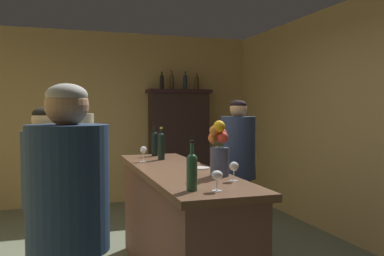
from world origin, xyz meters
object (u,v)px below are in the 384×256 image
object	(u,v)px
display_cabinet	(179,143)
cheese_plate	(200,168)
display_bottle_left	(162,81)
patron_in_navy	(77,177)
bar_counter	(177,228)
display_bottle_midleft	(172,81)
wine_bottle_merlot	(161,145)
wine_glass_mid	(217,176)
display_bottle_midright	(197,82)
bartender	(238,173)
wine_glass_rear	(234,167)
patron_near_entrance	(46,200)
wine_bottle_riesling	(155,143)
flower_arrangement	(219,149)
wine_bottle_pinot	(192,170)
display_bottle_center	(185,81)
wine_glass_front	(143,151)
patron_by_cabinet	(69,237)

from	to	relation	value
display_cabinet	cheese_plate	xyz separation A→B (m)	(-0.73, -3.18, 0.07)
cheese_plate	display_bottle_left	bearing A→B (deg)	82.01
display_cabinet	patron_in_navy	world-z (taller)	display_cabinet
bar_counter	display_bottle_midleft	xyz separation A→B (m)	(0.80, 3.12, 1.46)
wine_bottle_merlot	display_bottle_midleft	world-z (taller)	display_bottle_midleft
wine_glass_mid	display_bottle_midright	distance (m)	4.35
bartender	patron_in_navy	bearing A→B (deg)	-0.09
display_bottle_left	display_bottle_midleft	xyz separation A→B (m)	(0.17, 0.00, 0.01)
wine_bottle_merlot	display_bottle_left	distance (m)	2.68
wine_glass_rear	cheese_plate	world-z (taller)	wine_glass_rear
display_bottle_left	bartender	distance (m)	2.91
wine_glass_rear	patron_near_entrance	bearing A→B (deg)	153.98
display_cabinet	wine_bottle_riesling	distance (m)	2.33
flower_arrangement	cheese_plate	xyz separation A→B (m)	(-0.01, 0.39, -0.19)
wine_glass_rear	display_bottle_midright	size ratio (longest dim) A/B	0.48
wine_bottle_merlot	flower_arrangement	distance (m)	1.10
wine_bottle_pinot	display_bottle_center	bearing A→B (deg)	73.53
wine_glass_mid	wine_glass_rear	world-z (taller)	wine_glass_rear
wine_glass_front	display_bottle_midright	size ratio (longest dim) A/B	0.53
wine_glass_mid	wine_bottle_riesling	bearing A→B (deg)	88.46
display_bottle_midleft	patron_in_navy	size ratio (longest dim) A/B	0.19
wine_glass_rear	wine_glass_mid	bearing A→B (deg)	-129.97
bar_counter	wine_bottle_merlot	distance (m)	0.91
wine_glass_front	bartender	xyz separation A→B (m)	(0.92, -0.13, -0.24)
bar_counter	patron_by_cabinet	size ratio (longest dim) A/B	1.42
patron_near_entrance	patron_by_cabinet	size ratio (longest dim) A/B	0.93
display_cabinet	patron_by_cabinet	size ratio (longest dim) A/B	1.12
wine_bottle_pinot	wine_glass_rear	distance (m)	0.44
patron_in_navy	display_bottle_midleft	bearing A→B (deg)	70.18
wine_glass_mid	patron_by_cabinet	distance (m)	0.92
wine_glass_mid	display_bottle_midleft	bearing A→B (deg)	78.64
wine_bottle_merlot	wine_glass_rear	world-z (taller)	wine_bottle_merlot
display_cabinet	display_bottle_left	xyz separation A→B (m)	(-0.28, -0.00, 1.01)
bar_counter	display_bottle_midright	world-z (taller)	display_bottle_midright
display_cabinet	wine_bottle_merlot	world-z (taller)	display_cabinet
display_cabinet	bar_counter	bearing A→B (deg)	-106.32
wine_bottle_riesling	wine_bottle_merlot	xyz separation A→B (m)	(-0.01, -0.34, 0.00)
patron_by_cabinet	wine_glass_mid	bearing A→B (deg)	-47.57
bartender	wine_bottle_pinot	bearing A→B (deg)	55.96
wine_glass_mid	display_bottle_left	xyz separation A→B (m)	(0.65, 4.08, 0.85)
bartender	wine_bottle_merlot	bearing A→B (deg)	-16.43
bar_counter	wine_glass_mid	bearing A→B (deg)	-91.35
wine_bottle_pinot	wine_glass_front	xyz separation A→B (m)	(-0.02, 1.44, -0.02)
wine_bottle_riesling	wine_glass_rear	size ratio (longest dim) A/B	2.32
display_bottle_midright	patron_by_cabinet	distance (m)	4.92
wine_glass_rear	patron_by_cabinet	xyz separation A→B (m)	(-1.10, -0.52, -0.22)
wine_glass_front	bar_counter	bearing A→B (deg)	-71.82
wine_glass_mid	flower_arrangement	size ratio (longest dim) A/B	0.31
display_cabinet	wine_bottle_pinot	size ratio (longest dim) A/B	5.96
wine_glass_rear	patron_in_navy	size ratio (longest dim) A/B	0.08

